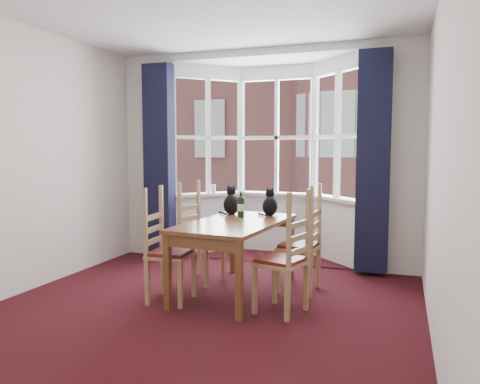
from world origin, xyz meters
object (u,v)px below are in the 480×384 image
at_px(chair_left_near, 162,254).
at_px(candle_tall, 214,189).
at_px(chair_left_far, 196,240).
at_px(chair_right_near, 290,263).
at_px(chair_right_far, 307,248).
at_px(wine_bottle, 241,206).
at_px(cat_left, 231,203).
at_px(dining_table, 236,229).
at_px(cat_right, 270,205).

relative_size(chair_left_near, candle_tall, 7.44).
xyz_separation_m(chair_left_near, candle_tall, (-0.35, 2.20, 0.46)).
bearing_deg(chair_left_far, chair_right_near, -30.07).
relative_size(chair_left_near, chair_left_far, 1.00).
distance_m(chair_right_far, wine_bottle, 0.85).
xyz_separation_m(chair_left_near, chair_left_far, (0.02, 0.76, 0.00)).
xyz_separation_m(chair_right_near, candle_tall, (-1.64, 2.17, 0.46)).
bearing_deg(cat_left, candle_tall, 120.55).
height_order(chair_right_near, cat_left, cat_left).
relative_size(chair_left_far, cat_left, 2.67).
bearing_deg(wine_bottle, candle_tall, 122.49).
bearing_deg(cat_left, chair_left_far, -151.68).
xyz_separation_m(dining_table, chair_left_far, (-0.59, 0.30, -0.20)).
xyz_separation_m(cat_left, candle_tall, (-0.73, 1.24, 0.04)).
bearing_deg(wine_bottle, cat_left, 133.14).
distance_m(chair_left_near, wine_bottle, 1.04).
height_order(chair_left_far, cat_right, cat_right).
bearing_deg(chair_right_near, chair_left_near, -178.75).
bearing_deg(chair_right_far, candle_tall, 139.03).
height_order(dining_table, cat_right, cat_right).
distance_m(chair_right_far, cat_right, 0.67).
height_order(chair_left_near, chair_right_far, same).
bearing_deg(dining_table, chair_right_near, -32.95).
bearing_deg(cat_right, candle_tall, 134.63).
bearing_deg(candle_tall, chair_left_far, -75.60).
xyz_separation_m(chair_right_far, cat_left, (-0.92, 0.20, 0.42)).
distance_m(chair_left_far, chair_right_far, 1.28).
bearing_deg(wine_bottle, dining_table, -80.91).
relative_size(dining_table, wine_bottle, 5.58).
bearing_deg(cat_left, dining_table, -65.09).
relative_size(dining_table, cat_left, 4.72).
distance_m(chair_right_far, candle_tall, 2.24).
distance_m(chair_left_far, chair_right_near, 1.47).
bearing_deg(chair_left_near, chair_left_far, 88.76).
height_order(cat_left, candle_tall, cat_left).
bearing_deg(dining_table, chair_left_far, 153.44).
bearing_deg(cat_right, chair_left_near, -129.48).
relative_size(wine_bottle, candle_tall, 2.36).
relative_size(chair_right_far, wine_bottle, 3.15).
distance_m(chair_left_far, cat_left, 0.59).
distance_m(cat_left, cat_right, 0.45).
height_order(chair_left_far, wine_bottle, wine_bottle).
relative_size(dining_table, chair_left_far, 1.77).
relative_size(dining_table, candle_tall, 13.15).
bearing_deg(chair_left_near, cat_left, 68.39).
distance_m(cat_left, wine_bottle, 0.26).
bearing_deg(chair_right_near, chair_right_far, 88.69).
distance_m(chair_left_far, candle_tall, 1.55).
relative_size(chair_right_near, wine_bottle, 3.15).
bearing_deg(candle_tall, chair_left_near, -80.90).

